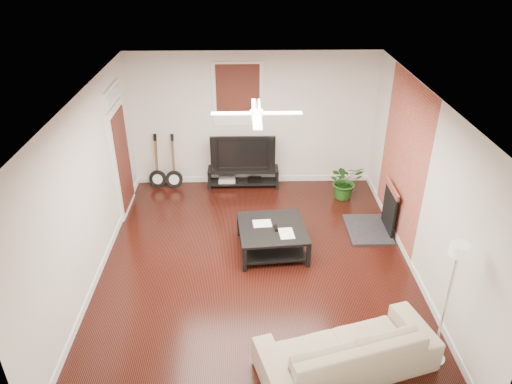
# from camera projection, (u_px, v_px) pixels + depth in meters

# --- Properties ---
(room) EXTENTS (5.01, 6.01, 2.81)m
(room) POSITION_uv_depth(u_px,v_px,m) (257.00, 190.00, 7.11)
(room) COLOR black
(room) RESTS_ON ground
(brick_accent) EXTENTS (0.02, 2.20, 2.80)m
(brick_accent) POSITION_uv_depth(u_px,v_px,m) (403.00, 160.00, 8.03)
(brick_accent) COLOR #B3493A
(brick_accent) RESTS_ON floor
(fireplace) EXTENTS (0.80, 1.10, 0.92)m
(fireplace) POSITION_uv_depth(u_px,v_px,m) (379.00, 208.00, 8.48)
(fireplace) COLOR black
(fireplace) RESTS_ON floor
(window_back) EXTENTS (1.00, 0.06, 1.30)m
(window_back) POSITION_uv_depth(u_px,v_px,m) (238.00, 94.00, 9.44)
(window_back) COLOR #3F1911
(window_back) RESTS_ON wall_back
(door_left) EXTENTS (0.08, 1.00, 2.50)m
(door_left) POSITION_uv_depth(u_px,v_px,m) (121.00, 150.00, 8.79)
(door_left) COLOR white
(door_left) RESTS_ON wall_left
(tv_stand) EXTENTS (1.48, 0.39, 0.41)m
(tv_stand) POSITION_uv_depth(u_px,v_px,m) (243.00, 177.00, 10.11)
(tv_stand) COLOR black
(tv_stand) RESTS_ON floor
(tv) EXTENTS (1.32, 0.17, 0.76)m
(tv) POSITION_uv_depth(u_px,v_px,m) (243.00, 151.00, 9.85)
(tv) COLOR black
(tv) RESTS_ON tv_stand
(coffee_table) EXTENTS (1.19, 1.19, 0.46)m
(coffee_table) POSITION_uv_depth(u_px,v_px,m) (272.00, 238.00, 8.05)
(coffee_table) COLOR black
(coffee_table) RESTS_ON floor
(sofa) EXTENTS (2.33, 1.43, 0.64)m
(sofa) POSITION_uv_depth(u_px,v_px,m) (347.00, 348.00, 5.82)
(sofa) COLOR tan
(sofa) RESTS_ON floor
(floor_lamp) EXTENTS (0.36, 0.36, 1.78)m
(floor_lamp) POSITION_uv_depth(u_px,v_px,m) (446.00, 305.00, 5.66)
(floor_lamp) COLOR silver
(floor_lamp) RESTS_ON floor
(potted_plant) EXTENTS (0.78, 0.71, 0.75)m
(potted_plant) POSITION_uv_depth(u_px,v_px,m) (345.00, 181.00, 9.59)
(potted_plant) COLOR #1E5017
(potted_plant) RESTS_ON floor
(guitar_left) EXTENTS (0.38, 0.28, 1.17)m
(guitar_left) POSITION_uv_depth(u_px,v_px,m) (156.00, 163.00, 9.87)
(guitar_left) COLOR black
(guitar_left) RESTS_ON floor
(guitar_right) EXTENTS (0.37, 0.27, 1.17)m
(guitar_right) POSITION_uv_depth(u_px,v_px,m) (173.00, 163.00, 9.85)
(guitar_right) COLOR black
(guitar_right) RESTS_ON floor
(ceiling_fan) EXTENTS (1.24, 1.24, 0.32)m
(ceiling_fan) POSITION_uv_depth(u_px,v_px,m) (257.00, 113.00, 6.53)
(ceiling_fan) COLOR white
(ceiling_fan) RESTS_ON ceiling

